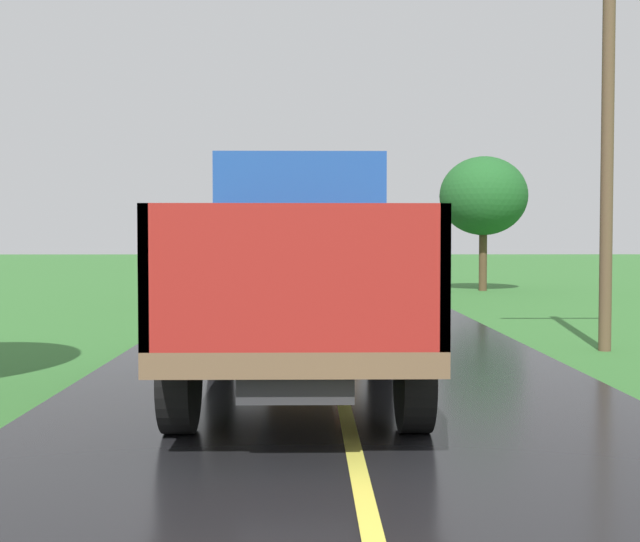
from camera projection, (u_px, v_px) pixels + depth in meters
The scene contains 4 objects.
banana_truck_near at pixel (297, 268), 9.69m from camera, with size 2.38×5.82×2.80m.
banana_truck_far at pixel (313, 252), 23.89m from camera, with size 2.38×5.81×2.80m.
utility_pole_roadside at pixel (607, 133), 13.17m from camera, with size 2.53×0.20×6.35m.
roadside_tree_near_left at pixel (483, 196), 28.72m from camera, with size 3.07×3.07×4.72m.
Camera 1 is at (-0.38, 1.73, 1.81)m, focal length 45.97 mm.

